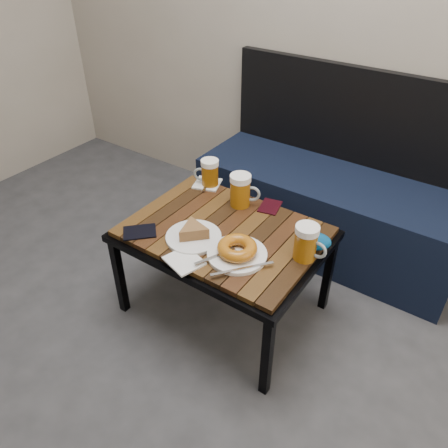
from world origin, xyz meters
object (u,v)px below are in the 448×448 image
Objects in this scene: beer_mug_left at (209,173)px; passport_navy at (140,232)px; plate_pie at (193,234)px; plate_bagel at (237,251)px; bench at (329,203)px; beer_mug_right at (306,243)px; knit_pouch at (313,241)px; beer_mug_centre at (241,190)px; passport_burgundy at (270,207)px; cafe_table at (224,238)px.

beer_mug_left reaches higher than passport_navy.
plate_pie is 0.80× the size of plate_bagel.
bench is 0.79m from beer_mug_right.
plate_bagel is 0.31m from knit_pouch.
plate_pie is 1.58× the size of knit_pouch.
passport_navy is at bearing -144.72° from beer_mug_centre.
passport_burgundy is at bearing 100.06° from plate_bagel.
beer_mug_left is 0.48× the size of plate_bagel.
cafe_table is at bearing -175.22° from beer_mug_right.
plate_pie is at bearing 96.52° from beer_mug_left.
bench is 0.65m from beer_mug_centre.
plate_pie is 0.41m from passport_burgundy.
beer_mug_centre is (0.22, -0.06, 0.01)m from beer_mug_left.
beer_mug_centre reaches higher than passport_burgundy.
cafe_table is 5.78× the size of knit_pouch.
beer_mug_left is at bearing 139.24° from beer_mug_centre.
plate_bagel is at bearing -92.61° from bench.
beer_mug_centre reaches higher than passport_navy.
cafe_table is 6.99× the size of passport_burgundy.
knit_pouch is (0.18, -0.64, 0.23)m from bench.
plate_pie is 0.21m from plate_bagel.
cafe_table is 0.39m from beer_mug_left.
passport_navy is (-0.23, -0.42, -0.07)m from beer_mug_centre.
knit_pouch is (0.64, 0.32, 0.03)m from passport_navy.
passport_burgundy is (-0.11, -0.49, 0.20)m from bench.
plate_bagel is at bearing 2.02° from plate_pie.
plate_pie is at bearing 69.18° from passport_navy.
beer_mug_right is 1.02× the size of knit_pouch.
plate_pie is at bearing -105.95° from bench.
passport_navy is (-0.42, -0.10, -0.02)m from plate_bagel.
plate_pie is 1.70× the size of passport_navy.
bench is 6.09× the size of plate_pie.
passport_navy is (-0.01, -0.48, -0.07)m from beer_mug_left.
beer_mug_left reaches higher than knit_pouch.
beer_mug_right reaches higher than cafe_table.
knit_pouch reaches higher than passport_burgundy.
passport_navy is at bearing -155.43° from plate_pie.
bench is at bearing 87.39° from plate_bagel.
beer_mug_centre is 0.67× the size of plate_pie.
beer_mug_right is 1.23× the size of passport_burgundy.
beer_mug_left reaches higher than passport_burgundy.
plate_pie is (-0.07, -0.12, 0.07)m from cafe_table.
passport_burgundy is (0.14, 0.38, -0.02)m from plate_pie.
beer_mug_left is (-0.27, 0.26, 0.11)m from cafe_table.
beer_mug_right is at bearing -75.80° from bench.
plate_bagel is at bearing -39.27° from cafe_table.
passport_navy reaches higher than cafe_table.
bench reaches higher than plate_bagel.
beer_mug_left is at bearing 167.63° from passport_burgundy.
knit_pouch is at bearing 145.09° from beer_mug_left.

